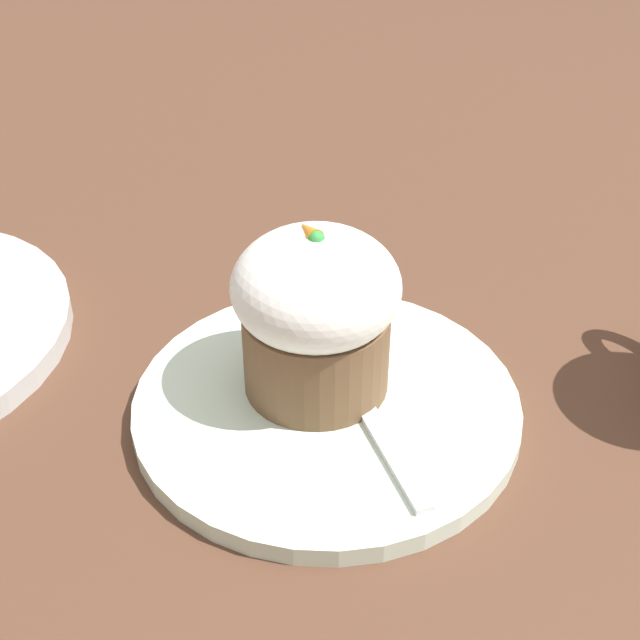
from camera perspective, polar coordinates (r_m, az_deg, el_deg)
ground_plane at (r=0.50m, az=0.42°, el=-5.98°), size 4.00×4.00×0.00m
dessert_plate at (r=0.49m, az=0.42°, el=-5.49°), size 0.21×0.21×0.01m
carrot_cake at (r=0.47m, az=-0.00°, el=0.59°), size 0.09×0.09×0.10m
spoon at (r=0.48m, az=2.73°, el=-5.28°), size 0.12×0.03×0.01m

